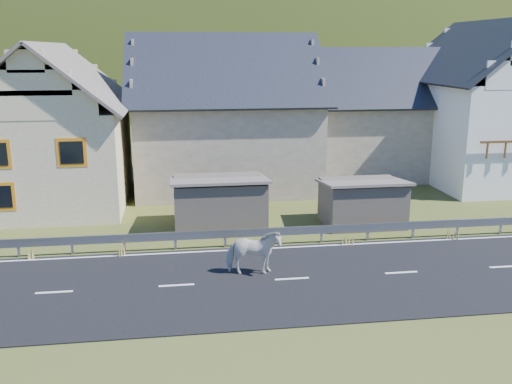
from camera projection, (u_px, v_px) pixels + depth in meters
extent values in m
plane|color=#3C4318|center=(292.00, 280.00, 19.88)|extent=(160.00, 160.00, 0.00)
cube|color=black|center=(292.00, 279.00, 19.88)|extent=(60.00, 7.00, 0.04)
cube|color=silver|center=(292.00, 279.00, 19.87)|extent=(60.00, 6.60, 0.01)
cube|color=#93969B|center=(274.00, 232.00, 23.27)|extent=(28.00, 0.08, 0.34)
cube|color=#93969B|center=(19.00, 249.00, 21.97)|extent=(0.10, 0.06, 0.70)
cube|color=#93969B|center=(72.00, 246.00, 22.24)|extent=(0.10, 0.06, 0.70)
cube|color=#93969B|center=(124.00, 244.00, 22.52)|extent=(0.10, 0.06, 0.70)
cube|color=#93969B|center=(175.00, 241.00, 22.80)|extent=(0.10, 0.06, 0.70)
cube|color=#93969B|center=(225.00, 239.00, 23.07)|extent=(0.10, 0.06, 0.70)
cube|color=#93969B|center=(274.00, 237.00, 23.35)|extent=(0.10, 0.06, 0.70)
cube|color=#93969B|center=(321.00, 235.00, 23.62)|extent=(0.10, 0.06, 0.70)
cube|color=#93969B|center=(368.00, 233.00, 23.90)|extent=(0.10, 0.06, 0.70)
cube|color=#93969B|center=(413.00, 230.00, 24.17)|extent=(0.10, 0.06, 0.70)
cube|color=#93969B|center=(457.00, 228.00, 24.45)|extent=(0.10, 0.06, 0.70)
cube|color=#93969B|center=(501.00, 226.00, 24.73)|extent=(0.10, 0.06, 0.70)
cube|color=#64584D|center=(219.00, 203.00, 25.58)|extent=(4.30, 3.30, 2.40)
cube|color=#64584D|center=(362.00, 203.00, 26.02)|extent=(3.80, 2.90, 2.20)
cube|color=beige|center=(56.00, 155.00, 29.41)|extent=(7.00, 9.00, 5.00)
cube|color=orange|center=(72.00, 152.00, 25.09)|extent=(1.30, 0.12, 1.30)
cube|color=orange|center=(0.00, 197.00, 25.11)|extent=(1.30, 0.12, 1.30)
cube|color=#B0A18B|center=(15.00, 74.00, 29.59)|extent=(0.70, 0.70, 2.40)
cube|color=#B0A18B|center=(224.00, 142.00, 33.53)|extent=(10.00, 9.00, 5.00)
cube|color=#B0A18B|center=(375.00, 137.00, 36.88)|extent=(9.00, 8.00, 4.60)
cube|color=white|center=(488.00, 131.00, 34.66)|extent=(8.00, 10.00, 6.00)
ellipsoid|color=#293612|center=(200.00, 132.00, 198.25)|extent=(440.00, 280.00, 260.00)
imported|color=beige|center=(253.00, 252.00, 20.09)|extent=(1.04, 2.01, 1.64)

